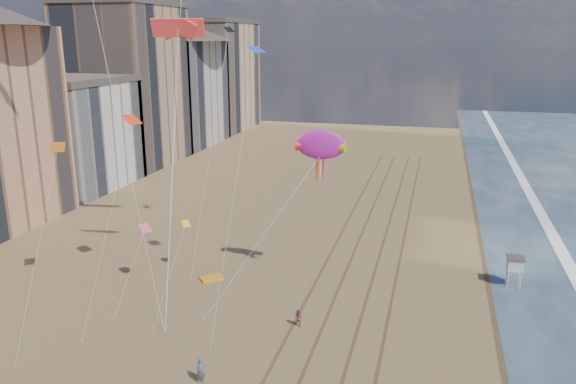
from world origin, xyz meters
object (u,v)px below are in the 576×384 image
object	(u,v)px
show_kite	(321,145)
kite_flyer_b	(299,318)
lifeguard_stand	(515,264)
grounded_kite	(211,278)
kite_flyer_a	(201,370)

from	to	relation	value
show_kite	kite_flyer_b	xyz separation A→B (m)	(-0.02, -7.62, -12.84)
lifeguard_stand	grounded_kite	size ratio (longest dim) A/B	1.41
lifeguard_stand	grounded_kite	distance (m)	28.80
show_kite	kite_flyer_b	size ratio (longest dim) A/B	11.30
grounded_kite	kite_flyer_a	world-z (taller)	kite_flyer_a
lifeguard_stand	kite_flyer_b	xyz separation A→B (m)	(-17.67, -12.72, -1.52)
lifeguard_stand	show_kite	world-z (taller)	show_kite
kite_flyer_b	kite_flyer_a	bearing A→B (deg)	-98.11
kite_flyer_a	kite_flyer_b	size ratio (longest dim) A/B	1.23
grounded_kite	show_kite	bearing A→B (deg)	-37.57
grounded_kite	show_kite	xyz separation A→B (m)	(10.45, 0.80, 13.48)
grounded_kite	kite_flyer_a	distance (m)	17.01
kite_flyer_a	kite_flyer_b	bearing A→B (deg)	38.25
show_kite	grounded_kite	bearing A→B (deg)	-175.62
lifeguard_stand	show_kite	distance (m)	21.59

